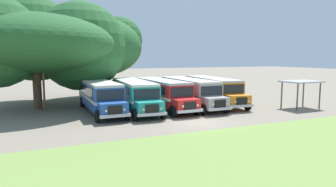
{
  "coord_description": "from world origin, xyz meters",
  "views": [
    {
      "loc": [
        -11.31,
        -19.89,
        5.05
      ],
      "look_at": [
        0.0,
        5.95,
        1.6
      ],
      "focal_mm": 31.64,
      "sensor_mm": 36.0,
      "label": 1
    }
  ],
  "objects_px": {
    "parked_bus_slot_3": "(190,91)",
    "broad_shade_tree": "(101,45)",
    "parked_bus_slot_2": "(162,92)",
    "secondary_tree": "(42,43)",
    "parked_bus_slot_0": "(100,95)",
    "parked_bus_slot_4": "(213,89)",
    "utility_pole": "(43,67)",
    "waiting_shelter": "(301,84)",
    "parked_bus_slot_1": "(134,94)"
  },
  "relations": [
    {
      "from": "parked_bus_slot_2",
      "to": "utility_pole",
      "type": "relative_size",
      "value": 1.39
    },
    {
      "from": "parked_bus_slot_4",
      "to": "waiting_shelter",
      "type": "bearing_deg",
      "value": 52.6
    },
    {
      "from": "parked_bus_slot_2",
      "to": "parked_bus_slot_4",
      "type": "relative_size",
      "value": 0.99
    },
    {
      "from": "parked_bus_slot_1",
      "to": "broad_shade_tree",
      "type": "relative_size",
      "value": 0.98
    },
    {
      "from": "parked_bus_slot_0",
      "to": "parked_bus_slot_4",
      "type": "distance_m",
      "value": 12.27
    },
    {
      "from": "utility_pole",
      "to": "parked_bus_slot_2",
      "type": "bearing_deg",
      "value": -14.43
    },
    {
      "from": "parked_bus_slot_0",
      "to": "parked_bus_slot_4",
      "type": "bearing_deg",
      "value": 88.93
    },
    {
      "from": "parked_bus_slot_4",
      "to": "waiting_shelter",
      "type": "height_order",
      "value": "parked_bus_slot_4"
    },
    {
      "from": "parked_bus_slot_2",
      "to": "secondary_tree",
      "type": "relative_size",
      "value": 0.64
    },
    {
      "from": "secondary_tree",
      "to": "waiting_shelter",
      "type": "xyz_separation_m",
      "value": [
        23.54,
        -11.49,
        -4.06
      ]
    },
    {
      "from": "parked_bus_slot_1",
      "to": "utility_pole",
      "type": "relative_size",
      "value": 1.4
    },
    {
      "from": "parked_bus_slot_1",
      "to": "secondary_tree",
      "type": "relative_size",
      "value": 0.64
    },
    {
      "from": "parked_bus_slot_0",
      "to": "utility_pole",
      "type": "height_order",
      "value": "utility_pole"
    },
    {
      "from": "parked_bus_slot_0",
      "to": "parked_bus_slot_1",
      "type": "height_order",
      "value": "same"
    },
    {
      "from": "parked_bus_slot_1",
      "to": "utility_pole",
      "type": "xyz_separation_m",
      "value": [
        -7.95,
        2.93,
        2.58
      ]
    },
    {
      "from": "parked_bus_slot_1",
      "to": "broad_shade_tree",
      "type": "height_order",
      "value": "broad_shade_tree"
    },
    {
      "from": "parked_bus_slot_0",
      "to": "parked_bus_slot_3",
      "type": "xyz_separation_m",
      "value": [
        9.17,
        -0.61,
        0.0
      ]
    },
    {
      "from": "waiting_shelter",
      "to": "secondary_tree",
      "type": "bearing_deg",
      "value": 153.99
    },
    {
      "from": "secondary_tree",
      "to": "waiting_shelter",
      "type": "height_order",
      "value": "secondary_tree"
    },
    {
      "from": "parked_bus_slot_3",
      "to": "parked_bus_slot_2",
      "type": "bearing_deg",
      "value": -91.95
    },
    {
      "from": "parked_bus_slot_0",
      "to": "parked_bus_slot_1",
      "type": "xyz_separation_m",
      "value": [
        3.15,
        -0.59,
        0.0
      ]
    },
    {
      "from": "parked_bus_slot_4",
      "to": "waiting_shelter",
      "type": "relative_size",
      "value": 3.05
    },
    {
      "from": "parked_bus_slot_3",
      "to": "broad_shade_tree",
      "type": "bearing_deg",
      "value": -144.23
    },
    {
      "from": "parked_bus_slot_1",
      "to": "waiting_shelter",
      "type": "relative_size",
      "value": 3.03
    },
    {
      "from": "broad_shade_tree",
      "to": "utility_pole",
      "type": "xyz_separation_m",
      "value": [
        -6.82,
        -7.25,
        -2.44
      ]
    },
    {
      "from": "parked_bus_slot_1",
      "to": "broad_shade_tree",
      "type": "xyz_separation_m",
      "value": [
        -1.13,
        10.18,
        5.02
      ]
    },
    {
      "from": "parked_bus_slot_1",
      "to": "parked_bus_slot_4",
      "type": "relative_size",
      "value": 1.0
    },
    {
      "from": "utility_pole",
      "to": "broad_shade_tree",
      "type": "bearing_deg",
      "value": 46.76
    },
    {
      "from": "parked_bus_slot_1",
      "to": "broad_shade_tree",
      "type": "bearing_deg",
      "value": -170.37
    },
    {
      "from": "parked_bus_slot_2",
      "to": "parked_bus_slot_4",
      "type": "distance_m",
      "value": 6.15
    },
    {
      "from": "secondary_tree",
      "to": "utility_pole",
      "type": "relative_size",
      "value": 2.18
    },
    {
      "from": "waiting_shelter",
      "to": "parked_bus_slot_2",
      "type": "bearing_deg",
      "value": 156.1
    },
    {
      "from": "parked_bus_slot_1",
      "to": "parked_bus_slot_4",
      "type": "xyz_separation_m",
      "value": [
        9.12,
        0.45,
        0.0
      ]
    },
    {
      "from": "parked_bus_slot_3",
      "to": "parked_bus_slot_4",
      "type": "distance_m",
      "value": 3.14
    },
    {
      "from": "parked_bus_slot_1",
      "to": "waiting_shelter",
      "type": "distance_m",
      "value": 16.61
    },
    {
      "from": "parked_bus_slot_0",
      "to": "parked_bus_slot_4",
      "type": "xyz_separation_m",
      "value": [
        12.27,
        -0.13,
        0.0
      ]
    },
    {
      "from": "parked_bus_slot_4",
      "to": "broad_shade_tree",
      "type": "xyz_separation_m",
      "value": [
        -10.25,
        9.72,
        5.02
      ]
    },
    {
      "from": "secondary_tree",
      "to": "parked_bus_slot_0",
      "type": "bearing_deg",
      "value": -48.79
    },
    {
      "from": "parked_bus_slot_2",
      "to": "waiting_shelter",
      "type": "bearing_deg",
      "value": 65.07
    },
    {
      "from": "broad_shade_tree",
      "to": "secondary_tree",
      "type": "distance_m",
      "value": 7.95
    },
    {
      "from": "utility_pole",
      "to": "waiting_shelter",
      "type": "relative_size",
      "value": 2.17
    },
    {
      "from": "parked_bus_slot_2",
      "to": "waiting_shelter",
      "type": "distance_m",
      "value": 13.88
    },
    {
      "from": "parked_bus_slot_0",
      "to": "parked_bus_slot_2",
      "type": "bearing_deg",
      "value": 85.18
    },
    {
      "from": "parked_bus_slot_3",
      "to": "broad_shade_tree",
      "type": "height_order",
      "value": "broad_shade_tree"
    },
    {
      "from": "waiting_shelter",
      "to": "broad_shade_tree",
      "type": "bearing_deg",
      "value": 136.96
    },
    {
      "from": "parked_bus_slot_2",
      "to": "secondary_tree",
      "type": "bearing_deg",
      "value": -119.41
    },
    {
      "from": "parked_bus_slot_1",
      "to": "waiting_shelter",
      "type": "height_order",
      "value": "parked_bus_slot_1"
    },
    {
      "from": "secondary_tree",
      "to": "waiting_shelter",
      "type": "bearing_deg",
      "value": -26.01
    },
    {
      "from": "parked_bus_slot_4",
      "to": "utility_pole",
      "type": "xyz_separation_m",
      "value": [
        -17.07,
        2.48,
        2.58
      ]
    },
    {
      "from": "parked_bus_slot_2",
      "to": "broad_shade_tree",
      "type": "bearing_deg",
      "value": -158.78
    }
  ]
}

